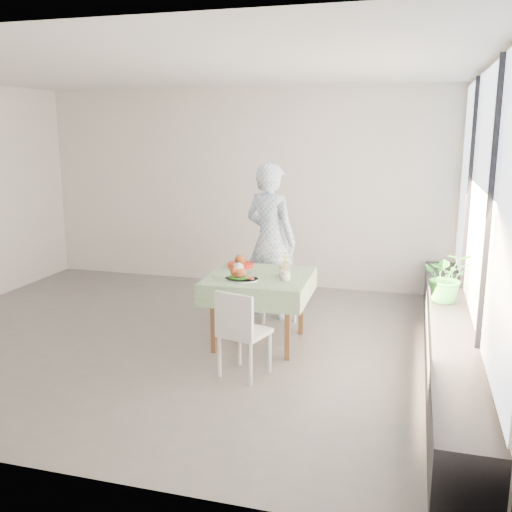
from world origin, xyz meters
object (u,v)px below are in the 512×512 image
(chair_far, at_px, (277,295))
(chair_near, at_px, (244,350))
(main_dish, at_px, (240,275))
(cafe_table, at_px, (259,301))
(juice_cup_orange, at_px, (284,270))
(potted_plant, at_px, (447,276))
(diner, at_px, (270,241))

(chair_far, height_order, chair_near, chair_far)
(main_dish, bearing_deg, cafe_table, 61.40)
(chair_near, xyz_separation_m, main_dish, (-0.22, 0.60, 0.55))
(chair_far, distance_m, juice_cup_orange, 1.03)
(potted_plant, bearing_deg, cafe_table, -168.57)
(main_dish, relative_size, juice_cup_orange, 1.15)
(main_dish, distance_m, potted_plant, 2.10)
(chair_far, height_order, juice_cup_orange, juice_cup_orange)
(potted_plant, bearing_deg, chair_near, -145.61)
(chair_near, bearing_deg, diner, 96.71)
(chair_far, height_order, potted_plant, potted_plant)
(main_dish, distance_m, juice_cup_orange, 0.47)
(main_dish, xyz_separation_m, potted_plant, (2.00, 0.62, -0.03))
(diner, distance_m, potted_plant, 2.07)
(diner, relative_size, main_dish, 5.38)
(chair_far, bearing_deg, cafe_table, -88.60)
(main_dish, relative_size, potted_plant, 0.65)
(juice_cup_orange, bearing_deg, chair_far, 108.25)
(cafe_table, height_order, juice_cup_orange, juice_cup_orange)
(diner, xyz_separation_m, potted_plant, (1.99, -0.56, -0.16))
(chair_far, distance_m, potted_plant, 2.01)
(chair_near, distance_m, juice_cup_orange, 1.04)
(cafe_table, bearing_deg, main_dish, -118.60)
(chair_near, relative_size, main_dish, 2.39)
(juice_cup_orange, bearing_deg, diner, 112.52)
(cafe_table, height_order, main_dish, main_dish)
(chair_far, distance_m, main_dish, 1.23)
(chair_near, bearing_deg, chair_far, 93.62)
(cafe_table, distance_m, diner, 1.05)
(potted_plant, bearing_deg, chair_far, 165.56)
(chair_far, height_order, diner, diner)
(chair_near, relative_size, potted_plant, 1.55)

